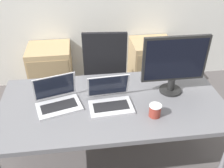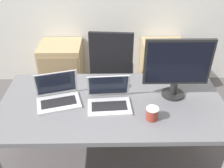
% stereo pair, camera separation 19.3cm
% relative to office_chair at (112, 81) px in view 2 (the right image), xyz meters
% --- Properties ---
extents(ground_plane, '(14.00, 14.00, 0.00)m').
position_rel_office_chair_xyz_m(ground_plane, '(-0.02, -0.79, -0.40)').
color(ground_plane, '#514C4C').
extents(desk, '(1.87, 0.91, 0.70)m').
position_rel_office_chair_xyz_m(desk, '(-0.02, -0.79, 0.26)').
color(desk, slate).
rests_on(desk, ground_plane).
extents(office_chair, '(0.56, 0.58, 1.07)m').
position_rel_office_chair_xyz_m(office_chair, '(0.00, 0.00, 0.00)').
color(office_chair, '#232326').
rests_on(office_chair, ground_plane).
extents(cabinet_left, '(0.52, 0.48, 0.66)m').
position_rel_office_chair_xyz_m(cabinet_left, '(-0.66, 0.44, -0.07)').
color(cabinet_left, tan).
rests_on(cabinet_left, ground_plane).
extents(cabinet_right, '(0.52, 0.48, 0.66)m').
position_rel_office_chair_xyz_m(cabinet_right, '(0.66, 0.44, -0.07)').
color(cabinet_right, tan).
rests_on(cabinet_right, ground_plane).
extents(laptop_left, '(0.36, 0.31, 0.23)m').
position_rel_office_chair_xyz_m(laptop_left, '(-0.04, -0.82, 0.35)').
color(laptop_left, silver).
rests_on(laptop_left, desk).
extents(laptop_right, '(0.40, 0.35, 0.24)m').
position_rel_office_chair_xyz_m(laptop_right, '(-0.47, -0.77, 0.35)').
color(laptop_right, silver).
rests_on(laptop_right, desk).
extents(monitor, '(0.54, 0.19, 0.52)m').
position_rel_office_chair_xyz_m(monitor, '(0.51, -0.70, 0.58)').
color(monitor, black).
rests_on(monitor, desk).
extents(coffee_cup_white, '(0.08, 0.08, 0.11)m').
position_rel_office_chair_xyz_m(coffee_cup_white, '(0.01, -0.60, 0.36)').
color(coffee_cup_white, white).
rests_on(coffee_cup_white, desk).
extents(coffee_cup_brown, '(0.09, 0.09, 0.10)m').
position_rel_office_chair_xyz_m(coffee_cup_brown, '(0.28, -1.01, 0.35)').
color(coffee_cup_brown, maroon).
rests_on(coffee_cup_brown, desk).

